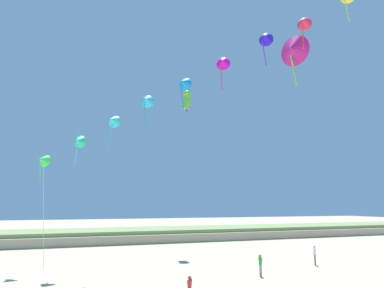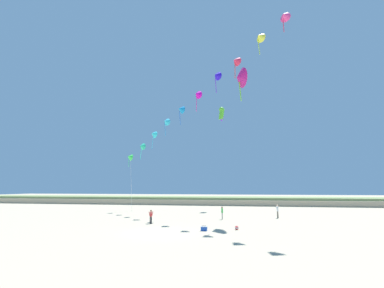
# 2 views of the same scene
# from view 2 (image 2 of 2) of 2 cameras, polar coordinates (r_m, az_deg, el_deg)

# --- Properties ---
(ground_plane) EXTENTS (240.00, 240.00, 0.00)m
(ground_plane) POSITION_cam_2_polar(r_m,az_deg,el_deg) (24.07, -7.42, -18.93)
(ground_plane) COLOR tan
(dune_ridge) EXTENTS (120.00, 11.58, 1.69)m
(dune_ridge) POSITION_cam_2_polar(r_m,az_deg,el_deg) (62.55, 3.45, -12.40)
(dune_ridge) COLOR tan
(dune_ridge) RESTS_ON ground
(person_near_left) EXTENTS (0.21, 0.55, 1.57)m
(person_near_left) POSITION_cam_2_polar(r_m,az_deg,el_deg) (33.21, 6.72, -14.75)
(person_near_left) COLOR gray
(person_near_left) RESTS_ON ground
(person_near_right) EXTENTS (0.44, 0.41, 1.50)m
(person_near_right) POSITION_cam_2_polar(r_m,az_deg,el_deg) (29.44, -9.12, -15.46)
(person_near_right) COLOR black
(person_near_right) RESTS_ON ground
(person_mid_center) EXTENTS (0.39, 0.55, 1.70)m
(person_mid_center) POSITION_cam_2_polar(r_m,az_deg,el_deg) (36.01, 18.47, -13.81)
(person_mid_center) COLOR #726656
(person_mid_center) RESTS_ON ground
(kite_banner_string) EXTENTS (24.71, 17.15, 22.19)m
(kite_banner_string) POSITION_cam_2_polar(r_m,az_deg,el_deg) (35.90, -0.68, 9.28)
(kite_banner_string) COLOR #3BED55
(large_kite_low_lead) EXTENTS (1.21, 0.96, 2.90)m
(large_kite_low_lead) POSITION_cam_2_polar(r_m,az_deg,el_deg) (50.37, 6.58, 6.72)
(large_kite_low_lead) COLOR #5FD32F
(large_kite_mid_trail) EXTENTS (1.97, 2.76, 4.45)m
(large_kite_mid_trail) POSITION_cam_2_polar(r_m,az_deg,el_deg) (34.22, 10.56, 14.28)
(large_kite_mid_trail) COLOR #C01C7B
(beach_cooler) EXTENTS (0.58, 0.41, 0.46)m
(beach_cooler) POSITION_cam_2_polar(r_m,az_deg,el_deg) (24.76, 2.69, -18.23)
(beach_cooler) COLOR blue
(beach_cooler) RESTS_ON ground
(beach_ball) EXTENTS (0.36, 0.36, 0.36)m
(beach_ball) POSITION_cam_2_polar(r_m,az_deg,el_deg) (25.66, 9.91, -17.87)
(beach_ball) COLOR red
(beach_ball) RESTS_ON ground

